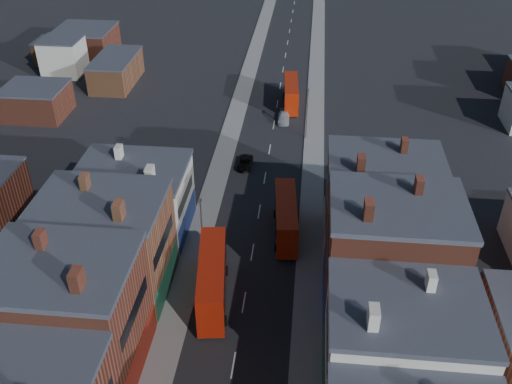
% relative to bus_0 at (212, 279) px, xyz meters
% --- Properties ---
extents(pavement_west, '(3.00, 200.00, 0.12)m').
position_rel_bus_0_xyz_m(pavement_west, '(-3.32, 25.78, -2.58)').
color(pavement_west, gray).
rests_on(pavement_west, ground).
extents(pavement_east, '(3.00, 200.00, 0.12)m').
position_rel_bus_0_xyz_m(pavement_east, '(9.68, 25.78, -2.58)').
color(pavement_east, gray).
rests_on(pavement_east, ground).
extents(lamp_post_2, '(0.25, 0.70, 8.12)m').
position_rel_bus_0_xyz_m(lamp_post_2, '(-2.02, 5.78, 2.06)').
color(lamp_post_2, slate).
rests_on(lamp_post_2, ground).
extents(lamp_post_3, '(0.25, 0.70, 8.12)m').
position_rel_bus_0_xyz_m(lamp_post_3, '(8.38, 35.78, 2.06)').
color(lamp_post_3, slate).
rests_on(lamp_post_3, ground).
extents(bus_0, '(4.03, 11.57, 4.89)m').
position_rel_bus_0_xyz_m(bus_0, '(0.00, 0.00, 0.00)').
color(bus_0, '#B91E0A').
rests_on(bus_0, ground).
extents(bus_1, '(3.32, 10.58, 4.50)m').
position_rel_bus_0_xyz_m(bus_1, '(6.68, 11.61, -0.21)').
color(bus_1, '#AD2309').
rests_on(bus_1, ground).
extents(bus_2, '(3.04, 10.06, 4.29)m').
position_rel_bus_0_xyz_m(bus_2, '(5.48, 47.30, -0.33)').
color(bus_2, '#A11E07').
rests_on(bus_2, ground).
extents(car_2, '(2.02, 4.26, 1.18)m').
position_rel_bus_0_xyz_m(car_2, '(0.09, 26.49, -2.05)').
color(car_2, black).
rests_on(car_2, ground).
extents(car_3, '(1.93, 4.54, 1.30)m').
position_rel_bus_0_xyz_m(car_3, '(4.67, 41.36, -1.99)').
color(car_3, silver).
rests_on(car_3, ground).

